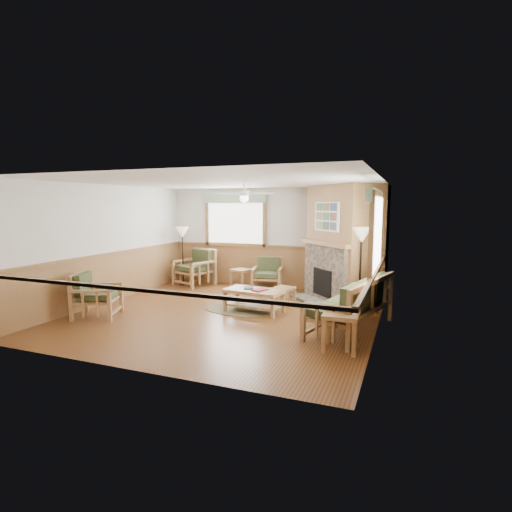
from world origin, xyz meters
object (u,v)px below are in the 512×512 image
(coffee_table, at_px, (254,301))
(armchair_back_right, at_px, (268,274))
(armchair_left, at_px, (97,295))
(floor_lamp_left, at_px, (183,256))
(end_table_chairs, at_px, (241,279))
(end_table_sofa, at_px, (341,332))
(footstool, at_px, (284,295))
(sofa, at_px, (351,304))
(armchair_back_left, at_px, (194,267))
(floor_lamp_right, at_px, (360,270))

(coffee_table, bearing_deg, armchair_back_right, 109.21)
(armchair_left, bearing_deg, floor_lamp_left, -20.53)
(armchair_left, distance_m, end_table_chairs, 3.93)
(armchair_back_right, height_order, floor_lamp_left, floor_lamp_left)
(end_table_chairs, relative_size, end_table_sofa, 0.88)
(armchair_left, height_order, end_table_sofa, armchair_left)
(floor_lamp_left, bearing_deg, armchair_back_right, 3.01)
(armchair_left, relative_size, footstool, 2.14)
(sofa, distance_m, floor_lamp_left, 5.67)
(armchair_back_left, bearing_deg, armchair_back_right, 25.68)
(end_table_sofa, relative_size, floor_lamp_left, 0.37)
(armchair_back_left, relative_size, floor_lamp_left, 0.62)
(coffee_table, height_order, end_table_chairs, end_table_chairs)
(armchair_left, bearing_deg, coffee_table, -85.51)
(armchair_back_right, bearing_deg, end_table_sofa, -67.67)
(armchair_left, xyz_separation_m, end_table_chairs, (1.63, 3.57, -0.19))
(armchair_left, xyz_separation_m, end_table_sofa, (4.90, -0.13, -0.15))
(armchair_back_left, relative_size, armchair_left, 1.12)
(end_table_chairs, bearing_deg, coffee_table, -60.36)
(coffee_table, distance_m, floor_lamp_right, 2.32)
(end_table_chairs, bearing_deg, armchair_left, -114.54)
(armchair_back_right, bearing_deg, armchair_back_left, 172.59)
(armchair_back_right, relative_size, floor_lamp_right, 0.47)
(armchair_back_right, bearing_deg, floor_lamp_right, -39.61)
(armchair_back_left, bearing_deg, footstool, 2.35)
(floor_lamp_left, bearing_deg, end_table_chairs, 2.08)
(armchair_back_right, relative_size, footstool, 2.02)
(sofa, bearing_deg, end_table_sofa, 14.58)
(sofa, bearing_deg, armchair_back_right, -122.20)
(floor_lamp_right, bearing_deg, footstool, 174.28)
(end_table_sofa, bearing_deg, end_table_chairs, 131.42)
(end_table_chairs, bearing_deg, sofa, -38.89)
(armchair_back_left, distance_m, end_table_chairs, 1.42)
(sofa, xyz_separation_m, armchair_back_right, (-2.54, 2.70, -0.06))
(armchair_back_right, xyz_separation_m, floor_lamp_left, (-2.50, -0.13, 0.39))
(floor_lamp_right, bearing_deg, armchair_back_left, 165.65)
(coffee_table, height_order, end_table_sofa, end_table_sofa)
(end_table_sofa, relative_size, floor_lamp_right, 0.33)
(armchair_left, bearing_deg, floor_lamp_right, -87.81)
(armchair_back_right, height_order, end_table_chairs, armchair_back_right)
(armchair_back_right, distance_m, end_table_sofa, 4.55)
(armchair_left, bearing_deg, sofa, -102.05)
(armchair_left, bearing_deg, end_table_sofa, -114.41)
(sofa, relative_size, footstool, 5.05)
(coffee_table, xyz_separation_m, end_table_sofa, (2.07, -1.60, 0.06))
(sofa, distance_m, armchair_back_left, 5.31)
(armchair_back_left, relative_size, footstool, 2.40)
(armchair_back_left, xyz_separation_m, coffee_table, (2.59, -2.02, -0.26))
(armchair_back_left, relative_size, coffee_table, 0.83)
(end_table_sofa, bearing_deg, coffee_table, 142.34)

